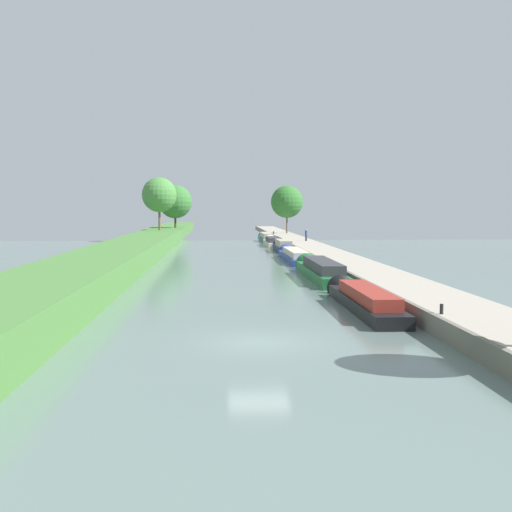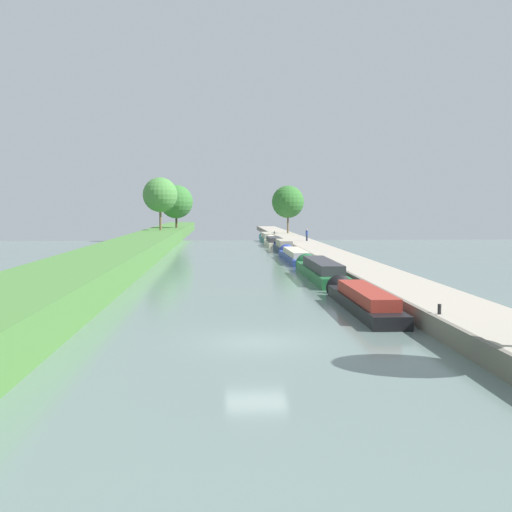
% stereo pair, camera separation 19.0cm
% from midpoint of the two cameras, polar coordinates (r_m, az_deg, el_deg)
% --- Properties ---
extents(ground_plane, '(160.00, 160.00, 0.00)m').
position_cam_midpoint_polar(ground_plane, '(25.79, 0.06, -7.94)').
color(ground_plane, slate).
extents(right_towpath, '(4.20, 260.00, 0.86)m').
position_cam_midpoint_polar(right_towpath, '(28.12, 20.87, -6.31)').
color(right_towpath, '#A89E8E').
rests_on(right_towpath, ground_plane).
extents(stone_quay, '(0.25, 260.00, 0.91)m').
position_cam_midpoint_polar(stone_quay, '(27.28, 16.58, -6.47)').
color(stone_quay, '#6B665B').
rests_on(stone_quay, ground_plane).
extents(narrowboat_black, '(1.82, 12.79, 1.80)m').
position_cam_midpoint_polar(narrowboat_black, '(34.80, 9.53, -3.89)').
color(narrowboat_black, black).
rests_on(narrowboat_black, ground_plane).
extents(narrowboat_green, '(2.09, 15.22, 2.10)m').
position_cam_midpoint_polar(narrowboat_green, '(49.55, 5.73, -1.27)').
color(narrowboat_green, '#1E6033').
rests_on(narrowboat_green, ground_plane).
extents(narrowboat_blue, '(1.97, 15.47, 1.87)m').
position_cam_midpoint_polar(narrowboat_blue, '(65.73, 3.39, 0.05)').
color(narrowboat_blue, '#283D93').
rests_on(narrowboat_blue, ground_plane).
extents(narrowboat_navy, '(1.83, 10.41, 2.03)m').
position_cam_midpoint_polar(narrowboat_navy, '(79.59, 2.37, 0.89)').
color(narrowboat_navy, '#141E42').
rests_on(narrowboat_navy, ground_plane).
extents(narrowboat_cream, '(2.17, 11.64, 2.07)m').
position_cam_midpoint_polar(narrowboat_cream, '(90.74, 1.48, 1.29)').
color(narrowboat_cream, beige).
rests_on(narrowboat_cream, ground_plane).
extents(narrowboat_teal, '(1.91, 14.19, 1.97)m').
position_cam_midpoint_polar(narrowboat_teal, '(104.33, 0.86, 1.72)').
color(narrowboat_teal, '#195B60').
rests_on(narrowboat_teal, ground_plane).
extents(tree_rightbank_midnear, '(5.87, 5.87, 8.64)m').
position_cam_midpoint_polar(tree_rightbank_midnear, '(113.83, 2.80, 4.97)').
color(tree_rightbank_midnear, brown).
rests_on(tree_rightbank_midnear, right_towpath).
extents(tree_leftbank_downstream, '(5.97, 5.97, 7.65)m').
position_cam_midpoint_polar(tree_leftbank_downstream, '(112.71, -7.45, 4.94)').
color(tree_leftbank_downstream, '#4C3828').
rests_on(tree_leftbank_downstream, left_grassy_bank).
extents(tree_leftbank_upstream, '(5.54, 5.54, 8.42)m').
position_cam_midpoint_polar(tree_leftbank_upstream, '(100.97, -8.89, 5.54)').
color(tree_leftbank_upstream, brown).
rests_on(tree_leftbank_upstream, left_grassy_bank).
extents(person_walking, '(0.34, 0.34, 1.66)m').
position_cam_midpoint_polar(person_walking, '(87.70, 4.54, 1.96)').
color(person_walking, '#282D42').
rests_on(person_walking, right_towpath).
extents(mooring_bollard_near, '(0.16, 0.16, 0.45)m').
position_cam_midpoint_polar(mooring_bollard_near, '(28.66, 16.41, -4.67)').
color(mooring_bollard_near, black).
rests_on(mooring_bollard_near, right_towpath).
extents(mooring_bollard_far, '(0.16, 0.16, 0.45)m').
position_cam_midpoint_polar(mooring_bollard_far, '(110.87, 1.56, 2.15)').
color(mooring_bollard_far, black).
rests_on(mooring_bollard_far, right_towpath).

